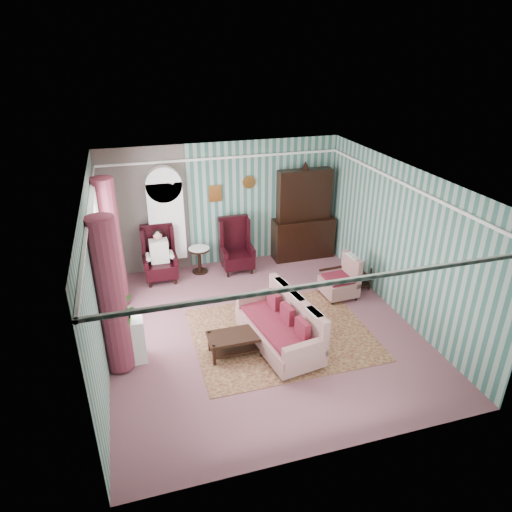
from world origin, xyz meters
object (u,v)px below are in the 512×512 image
object	(u,v)px
wingback_left	(160,255)
wingback_right	(237,246)
bookcase	(167,227)
coffee_table	(235,344)
dresser_hutch	(304,212)
floral_armchair	(339,278)
nest_table	(358,276)
plant_stand	(128,341)
sofa	(279,321)
seated_woman	(160,256)
round_side_table	(200,260)

from	to	relation	value
wingback_left	wingback_right	size ratio (longest dim) A/B	1.00
bookcase	coffee_table	bearing A→B (deg)	-78.56
dresser_hutch	floral_armchair	world-z (taller)	dresser_hutch
wingback_right	nest_table	size ratio (longest dim) A/B	2.31
plant_stand	sofa	xyz separation A→B (m)	(2.52, -0.32, 0.13)
plant_stand	coffee_table	world-z (taller)	plant_stand
nest_table	plant_stand	distance (m)	5.02
bookcase	sofa	world-z (taller)	bookcase
bookcase	coffee_table	size ratio (longest dim) A/B	2.39
dresser_hutch	floral_armchair	xyz separation A→B (m)	(0.00, -2.04, -0.75)
nest_table	sofa	distance (m)	2.81
nest_table	floral_armchair	world-z (taller)	floral_armchair
bookcase	dresser_hutch	bearing A→B (deg)	-2.11
seated_woman	coffee_table	size ratio (longest dim) A/B	1.26
dresser_hutch	seated_woman	distance (m)	3.56
wingback_right	plant_stand	xyz separation A→B (m)	(-2.55, -2.75, -0.22)
wingback_right	coffee_table	world-z (taller)	wingback_right
floral_armchair	coffee_table	size ratio (longest dim) A/B	0.92
bookcase	wingback_left	bearing A→B (deg)	-122.66
dresser_hutch	sofa	distance (m)	3.84
bookcase	wingback_right	world-z (taller)	bookcase
bookcase	wingback_left	xyz separation A→B (m)	(-0.25, -0.39, -0.50)
coffee_table	wingback_left	bearing A→B (deg)	107.21
bookcase	nest_table	xyz separation A→B (m)	(3.82, -1.94, -0.85)
dresser_hutch	round_side_table	bearing A→B (deg)	-177.36
seated_woman	nest_table	distance (m)	4.37
sofa	coffee_table	bearing A→B (deg)	80.26
seated_woman	dresser_hutch	bearing A→B (deg)	4.41
seated_woman	plant_stand	xyz separation A→B (m)	(-0.80, -2.75, -0.19)
wingback_right	seated_woman	size ratio (longest dim) A/B	1.06
wingback_left	wingback_right	distance (m)	1.75
wingback_right	sofa	bearing A→B (deg)	-90.55
wingback_right	floral_armchair	bearing A→B (deg)	-45.39
seated_woman	plant_stand	world-z (taller)	seated_woman
bookcase	plant_stand	distance (m)	3.39
seated_woman	floral_armchair	bearing A→B (deg)	-26.88
wingback_left	round_side_table	distance (m)	0.97
seated_woman	plant_stand	bearing A→B (deg)	-106.22
wingback_right	sofa	size ratio (longest dim) A/B	0.66
wingback_left	wingback_right	xyz separation A→B (m)	(1.75, 0.00, 0.00)
wingback_right	nest_table	distance (m)	2.81
nest_table	plant_stand	xyz separation A→B (m)	(-4.87, -1.20, 0.13)
plant_stand	coffee_table	size ratio (longest dim) A/B	0.85
sofa	plant_stand	bearing A→B (deg)	73.56
bookcase	wingback_right	size ratio (longest dim) A/B	1.79
nest_table	seated_woman	bearing A→B (deg)	159.15
dresser_hutch	seated_woman	bearing A→B (deg)	-175.59
sofa	coffee_table	xyz separation A→B (m)	(-0.77, 0.01, -0.34)
plant_stand	sofa	bearing A→B (deg)	-7.24
bookcase	wingback_right	bearing A→B (deg)	-14.57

